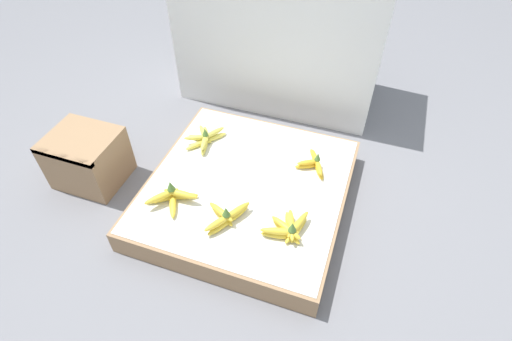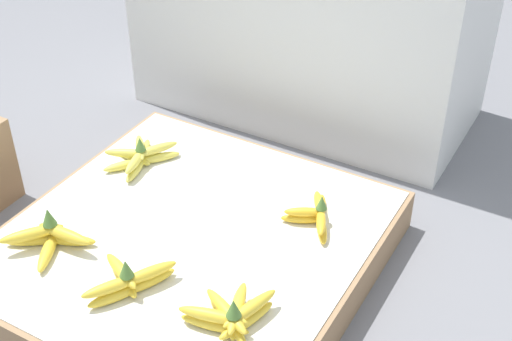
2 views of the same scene
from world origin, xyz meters
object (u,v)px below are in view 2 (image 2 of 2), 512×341
object	(u,v)px
banana_bunch_front_midright	(232,315)
banana_bunch_middle_midright	(316,214)
banana_bunch_front_left	(49,237)
banana_bunch_front_midleft	(128,280)
banana_bunch_middle_left	(140,156)

from	to	relation	value
banana_bunch_front_midright	banana_bunch_middle_midright	xyz separation A→B (m)	(0.01, 0.42, -0.00)
banana_bunch_front_left	banana_bunch_front_midleft	xyz separation A→B (m)	(0.27, -0.02, 0.00)
banana_bunch_middle_left	banana_bunch_middle_midright	world-z (taller)	banana_bunch_middle_left
banana_bunch_front_midleft	banana_bunch_middle_left	bearing A→B (deg)	124.42
banana_bunch_front_midright	banana_bunch_middle_midright	bearing A→B (deg)	89.14
banana_bunch_front_midright	banana_bunch_middle_midright	distance (m)	0.42
banana_bunch_front_midleft	banana_bunch_middle_left	world-z (taller)	banana_bunch_front_midleft
banana_bunch_front_midright	banana_bunch_middle_left	size ratio (longest dim) A/B	0.82
banana_bunch_front_left	banana_bunch_middle_midright	distance (m)	0.69
banana_bunch_front_left	banana_bunch_middle_midright	size ratio (longest dim) A/B	1.18
banana_bunch_front_midright	banana_bunch_middle_left	distance (m)	0.70
banana_bunch_middle_left	banana_bunch_middle_midright	xyz separation A→B (m)	(0.57, 0.01, 0.00)
banana_bunch_middle_midright	banana_bunch_front_left	bearing A→B (deg)	-142.20
banana_bunch_front_left	banana_bunch_front_midleft	bearing A→B (deg)	-4.82
banana_bunch_front_midleft	banana_bunch_middle_midright	size ratio (longest dim) A/B	1.11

